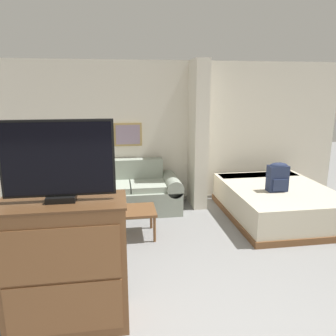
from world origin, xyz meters
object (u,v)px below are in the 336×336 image
at_px(coffee_table, 135,213).
at_px(bed, 277,201).
at_px(couch, 130,193).
at_px(tv, 58,161).
at_px(tv_dresser, 67,265).
at_px(table_lamp, 68,164).
at_px(backpack, 278,176).

distance_m(coffee_table, bed, 2.44).
bearing_deg(couch, tv, -103.32).
relative_size(tv_dresser, bed, 0.57).
xyz_separation_m(coffee_table, tv_dresser, (-0.69, -1.76, 0.24)).
height_order(coffee_table, tv, tv).
xyz_separation_m(couch, bed, (2.43, -0.66, -0.05)).
height_order(tv_dresser, bed, tv_dresser).
bearing_deg(coffee_table, table_lamp, 135.31).
distance_m(couch, coffee_table, 1.06).
xyz_separation_m(couch, table_lamp, (-1.02, -0.02, 0.57)).
bearing_deg(couch, tv_dresser, -103.32).
distance_m(tv, backpack, 3.64).
height_order(coffee_table, tv_dresser, tv_dresser).
relative_size(table_lamp, tv_dresser, 0.38).
relative_size(couch, tv, 1.93).
distance_m(tv_dresser, backpack, 3.56).
bearing_deg(couch, backpack, -20.63).
bearing_deg(tv, coffee_table, 68.57).
bearing_deg(bed, coffee_table, -170.64).
bearing_deg(coffee_table, couch, 91.30).
xyz_separation_m(couch, backpack, (2.30, -0.87, 0.44)).
distance_m(tv, bed, 3.98).
bearing_deg(coffee_table, tv, -111.43).
xyz_separation_m(tv_dresser, backpack, (2.97, 1.96, 0.16)).
bearing_deg(tv, backpack, 33.40).
xyz_separation_m(bed, backpack, (-0.13, -0.20, 0.49)).
bearing_deg(backpack, tv, -146.60).
bearing_deg(tv_dresser, backpack, 33.41).
xyz_separation_m(tv_dresser, bed, (3.09, 2.16, -0.33)).
relative_size(couch, backpack, 3.80).
height_order(couch, backpack, backpack).
xyz_separation_m(couch, coffee_table, (0.02, -1.06, 0.04)).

